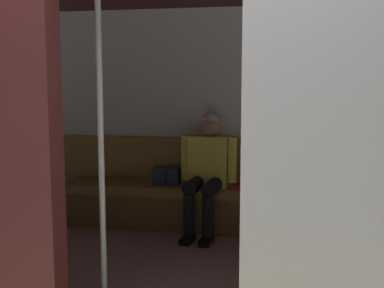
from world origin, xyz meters
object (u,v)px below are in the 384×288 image
train_car (185,71)px  grab_pole_door (101,143)px  person_seated (207,165)px  bench_seat (213,197)px  book (244,186)px  handbag (167,176)px

train_car → grab_pole_door: bearing=65.8°
grab_pole_door → train_car: bearing=-114.2°
person_seated → bench_seat: bearing=-136.2°
train_car → book: (-0.36, -1.11, -1.08)m
handbag → grab_pole_door: grab_pole_door is taller
train_car → person_seated: train_car is taller
person_seated → handbag: bearing=-14.3°
train_car → grab_pole_door: size_ratio=2.94×
person_seated → handbag: size_ratio=4.49×
bench_seat → handbag: handbag is taller
book → grab_pole_door: size_ratio=0.10×
train_car → grab_pole_door: train_car is taller
train_car → bench_seat: size_ratio=2.07×
bench_seat → handbag: (0.48, -0.06, 0.19)m
bench_seat → person_seated: bearing=43.8°
bench_seat → person_seated: (0.05, 0.05, 0.33)m
handbag → person_seated: bearing=165.7°
train_car → handbag: bearing=-69.5°
book → grab_pole_door: (0.71, 1.90, 0.64)m
book → grab_pole_door: bearing=87.0°
grab_pole_door → book: bearing=-110.5°
person_seated → book: bearing=-165.8°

